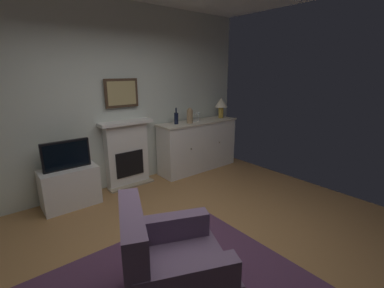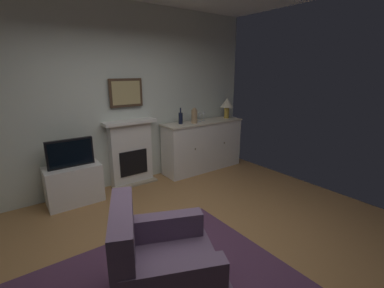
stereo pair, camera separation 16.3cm
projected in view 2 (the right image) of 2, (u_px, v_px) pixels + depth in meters
The scene contains 13 objects.
ground_plane at pixel (194, 252), 2.92m from camera, with size 5.31×4.41×0.10m, color #9E7042.
wall_rear at pixel (113, 98), 4.21m from camera, with size 5.31×0.06×2.91m, color silver.
fireplace_unit at pixel (131, 152), 4.46m from camera, with size 0.87×0.30×1.10m.
framed_picture at pixel (126, 93), 4.23m from camera, with size 0.55×0.04×0.45m.
sideboard_cabinet at pixel (203, 145), 5.14m from camera, with size 1.63×0.49×0.96m.
table_lamp at pixel (227, 104), 5.29m from camera, with size 0.26×0.26×0.40m.
wine_bottle at pixel (181, 118), 4.74m from camera, with size 0.08×0.08×0.29m.
wine_glass_left at pixel (200, 115), 4.93m from camera, with size 0.07×0.07×0.16m.
wine_glass_center at pixel (204, 115), 5.01m from camera, with size 0.07×0.07×0.16m.
vase_decorative at pixel (194, 115), 4.80m from camera, with size 0.11×0.11×0.28m.
tv_cabinet at pixel (74, 184), 3.85m from camera, with size 0.75×0.42×0.56m.
tv_set at pixel (70, 153), 3.71m from camera, with size 0.62×0.07×0.40m.
armchair at pixel (160, 266), 2.09m from camera, with size 1.04×1.02×0.92m.
Camera 2 is at (-1.49, -2.00, 1.87)m, focal length 24.77 mm.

